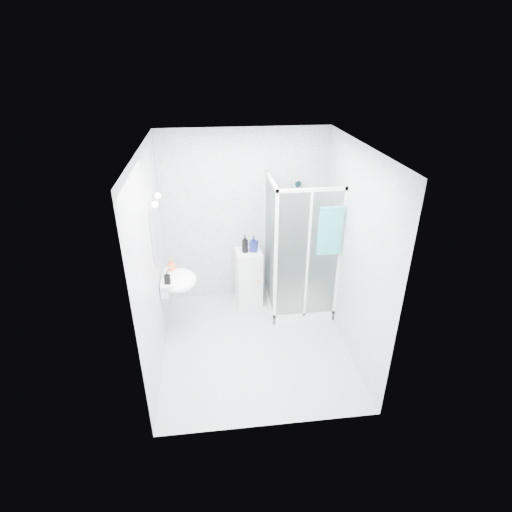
{
  "coord_description": "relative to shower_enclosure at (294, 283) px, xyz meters",
  "views": [
    {
      "loc": [
        -0.5,
        -4.16,
        3.49
      ],
      "look_at": [
        0.05,
        0.35,
        1.15
      ],
      "focal_mm": 28.0,
      "sensor_mm": 36.0,
      "label": 1
    }
  ],
  "objects": [
    {
      "name": "mirror",
      "position": [
        -1.85,
        -0.32,
        1.05
      ],
      "size": [
        0.02,
        0.6,
        0.7
      ],
      "primitive_type": "cube",
      "color": "white",
      "rests_on": "room"
    },
    {
      "name": "shower_enclosure",
      "position": [
        0.0,
        0.0,
        0.0
      ],
      "size": [
        0.9,
        0.95,
        2.0
      ],
      "color": "white",
      "rests_on": "ground"
    },
    {
      "name": "room",
      "position": [
        -0.67,
        -0.77,
        0.85
      ],
      "size": [
        2.4,
        2.6,
        2.6
      ],
      "color": "silver",
      "rests_on": "ground"
    },
    {
      "name": "shampoo_bottle_a",
      "position": [
        -0.7,
        0.23,
        0.58
      ],
      "size": [
        0.12,
        0.12,
        0.27
      ],
      "primitive_type": "imported",
      "rotation": [
        0.0,
        0.0,
        -0.19
      ],
      "color": "black",
      "rests_on": "storage_cabinet"
    },
    {
      "name": "soap_dispenser_black",
      "position": [
        -1.76,
        -0.48,
        0.5
      ],
      "size": [
        0.08,
        0.08,
        0.17
      ],
      "primitive_type": "imported",
      "rotation": [
        0.0,
        0.0,
        -0.0
      ],
      "color": "black",
      "rests_on": "wall_basin"
    },
    {
      "name": "wall_hooks",
      "position": [
        -0.92,
        0.49,
        1.17
      ],
      "size": [
        0.23,
        0.06,
        0.03
      ],
      "color": "silver",
      "rests_on": "room"
    },
    {
      "name": "shampoo_bottle_b",
      "position": [
        -0.57,
        0.25,
        0.56
      ],
      "size": [
        0.14,
        0.14,
        0.24
      ],
      "primitive_type": "imported",
      "rotation": [
        0.0,
        0.0,
        -0.36
      ],
      "color": "#0E1557",
      "rests_on": "storage_cabinet"
    },
    {
      "name": "vanity_lights",
      "position": [
        -1.8,
        -0.32,
        1.47
      ],
      "size": [
        0.1,
        0.4,
        0.08
      ],
      "color": "silver",
      "rests_on": "room"
    },
    {
      "name": "wall_basin",
      "position": [
        -1.66,
        -0.32,
        0.35
      ],
      "size": [
        0.46,
        0.56,
        0.35
      ],
      "color": "white",
      "rests_on": "ground"
    },
    {
      "name": "storage_cabinet",
      "position": [
        -0.65,
        0.25,
        -0.0
      ],
      "size": [
        0.39,
        0.41,
        0.89
      ],
      "rotation": [
        0.0,
        0.0,
        0.07
      ],
      "color": "white",
      "rests_on": "ground"
    },
    {
      "name": "hand_towel",
      "position": [
        0.34,
        -0.4,
        1.01
      ],
      "size": [
        0.31,
        0.05,
        0.66
      ],
      "color": "teal",
      "rests_on": "shower_enclosure"
    },
    {
      "name": "soap_dispenser_orange",
      "position": [
        -1.73,
        -0.14,
        0.5
      ],
      "size": [
        0.15,
        0.15,
        0.16
      ],
      "primitive_type": "imported",
      "rotation": [
        0.0,
        0.0,
        -0.22
      ],
      "color": "#FD541D",
      "rests_on": "wall_basin"
    }
  ]
}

